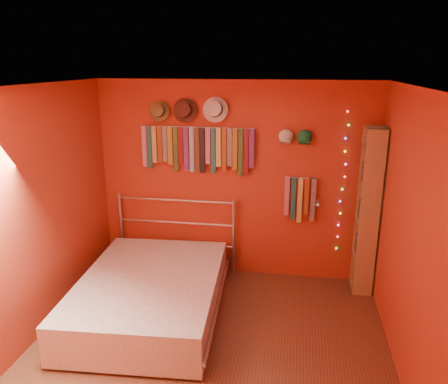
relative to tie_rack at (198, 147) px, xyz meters
The scene contains 16 objects.
ground 2.42m from the tie_rack, 74.69° to the right, with size 3.50×3.50×0.00m, color brown.
back_wall 0.63m from the tie_rack, ahead, with size 3.50×0.02×2.50m, color #A7361B.
right_wall 2.81m from the tie_rack, 37.31° to the right, with size 0.02×3.50×2.50m, color #A7361B.
left_wall 2.16m from the tie_rack, 127.41° to the right, with size 0.02×3.50×2.50m, color #A7361B.
ceiling 1.93m from the tie_rack, 74.69° to the right, with size 3.50×3.50×0.02m, color white.
tie_rack is the anchor object (origin of this frame).
small_tie_rack 1.41m from the tie_rack, ahead, with size 0.40×0.03×0.58m.
fedora_olive 0.65m from the tie_rack, behind, with size 0.26×0.14×0.26m.
fedora_brown 0.48m from the tie_rack, 167.70° to the right, with size 0.30×0.16×0.29m.
fedora_white 0.53m from the tie_rack, ahead, with size 0.31×0.17×0.30m.
cap_white 1.09m from the tie_rack, ahead, with size 0.18×0.22×0.18m.
cap_green 1.31m from the tie_rack, ahead, with size 0.18×0.22×0.18m.
fairy_lights 1.82m from the tie_rack, ahead, with size 0.06×0.02×1.73m.
reading_lamp 1.63m from the tie_rack, ahead, with size 0.06×0.27×0.08m.
bookshelf 2.22m from the tie_rack, ahead, with size 0.25×0.34×2.00m.
bed 1.85m from the tie_rack, 104.98° to the right, with size 1.70×2.20×1.04m.
Camera 1 is at (0.77, -3.53, 2.70)m, focal length 35.00 mm.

